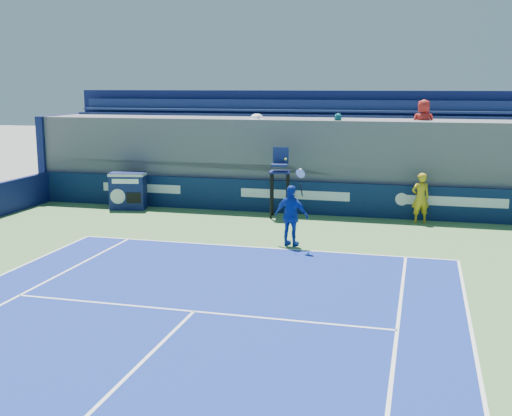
% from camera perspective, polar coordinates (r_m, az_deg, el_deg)
% --- Properties ---
extents(ball_person, '(0.72, 0.59, 1.71)m').
position_cam_1_polar(ball_person, '(22.38, 14.41, 0.88)').
color(ball_person, gold).
rests_on(ball_person, apron).
extents(back_hoarding, '(20.40, 0.21, 1.20)m').
position_cam_1_polar(back_hoarding, '(23.35, 3.47, 0.95)').
color(back_hoarding, '#0B1A40').
rests_on(back_hoarding, ground).
extents(match_clock, '(1.43, 0.96, 1.40)m').
position_cam_1_polar(match_clock, '(24.59, -11.31, 1.59)').
color(match_clock, '#0F174B').
rests_on(match_clock, ground).
extents(umpire_chair, '(0.77, 0.77, 2.48)m').
position_cam_1_polar(umpire_chair, '(22.50, 2.14, 2.97)').
color(umpire_chair, black).
rests_on(umpire_chair, ground).
extents(tennis_player, '(1.12, 0.68, 2.57)m').
position_cam_1_polar(tennis_player, '(18.56, 3.17, -0.68)').
color(tennis_player, '#153AAD').
rests_on(tennis_player, apron).
extents(stadium_seating, '(21.00, 4.05, 4.40)m').
position_cam_1_polar(stadium_seating, '(25.17, 4.43, 4.49)').
color(stadium_seating, '#545459').
rests_on(stadium_seating, ground).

